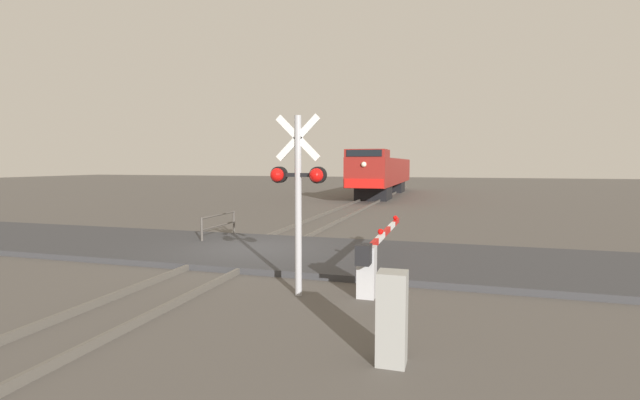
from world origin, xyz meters
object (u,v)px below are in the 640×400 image
(crossing_gate, at_px, (373,255))
(utility_cabinet, at_px, (392,318))
(crossing_signal, at_px, (298,186))
(guard_railing, at_px, (219,223))
(locomotive, at_px, (383,173))

(crossing_gate, height_order, utility_cabinet, utility_cabinet)
(crossing_signal, distance_m, crossing_gate, 2.34)
(crossing_gate, xyz_separation_m, guard_railing, (-6.34, 4.53, -0.12))
(crossing_signal, bearing_deg, utility_cabinet, -49.28)
(utility_cabinet, xyz_separation_m, guard_railing, (-7.24, 8.24, -0.03))
(locomotive, relative_size, guard_railing, 7.54)
(crossing_signal, relative_size, crossing_gate, 0.64)
(crossing_gate, distance_m, guard_railing, 7.80)
(crossing_gate, height_order, guard_railing, crossing_gate)
(crossing_signal, xyz_separation_m, crossing_gate, (1.38, 1.06, -1.55))
(locomotive, height_order, crossing_gate, locomotive)
(locomotive, bearing_deg, utility_cabinet, -81.22)
(crossing_gate, distance_m, utility_cabinet, 3.82)
(crossing_signal, bearing_deg, crossing_gate, 37.57)
(locomotive, height_order, utility_cabinet, locomotive)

